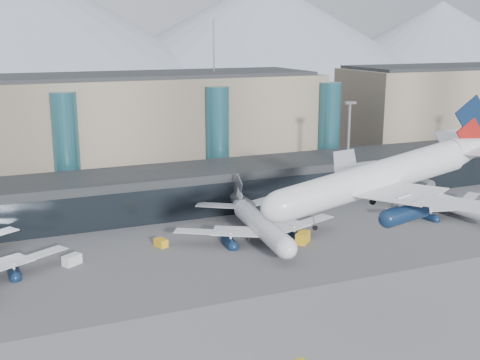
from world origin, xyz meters
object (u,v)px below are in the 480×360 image
(veh_a, at_px, (72,260))
(veh_b, at_px, (161,243))
(lightmast_mid, at_px, (348,146))
(veh_g, at_px, (395,217))
(jet_parked_right, at_px, (437,196))
(jet_parked_mid, at_px, (256,216))
(veh_d, at_px, (427,200))
(hero_jet, at_px, (395,166))
(veh_h, at_px, (303,238))

(veh_a, bearing_deg, veh_b, -23.41)
(lightmast_mid, xyz_separation_m, veh_b, (-52.18, -13.72, -13.61))
(lightmast_mid, xyz_separation_m, veh_g, (2.52, -17.13, -13.72))
(veh_g, bearing_deg, jet_parked_right, 90.89)
(lightmast_mid, height_order, jet_parked_mid, lightmast_mid)
(veh_a, height_order, veh_d, veh_a)
(hero_jet, xyz_separation_m, jet_parked_right, (46.05, 43.54, -20.21))
(lightmast_mid, bearing_deg, jet_parked_right, -45.44)
(veh_d, bearing_deg, lightmast_mid, 88.48)
(veh_g, bearing_deg, veh_d, 112.64)
(lightmast_mid, relative_size, veh_b, 9.16)
(hero_jet, distance_m, veh_d, 74.25)
(jet_parked_mid, distance_m, veh_a, 38.35)
(veh_h, bearing_deg, veh_d, -26.83)
(veh_h, bearing_deg, lightmast_mid, -2.28)
(hero_jet, xyz_separation_m, veh_a, (-39.45, 42.43, -23.27))
(jet_parked_right, bearing_deg, veh_d, -31.86)
(veh_a, bearing_deg, veh_h, -40.56)
(lightmast_mid, distance_m, veh_b, 55.65)
(veh_d, distance_m, veh_h, 45.31)
(lightmast_mid, bearing_deg, veh_a, -166.51)
(jet_parked_mid, height_order, veh_b, jet_parked_mid)
(veh_d, bearing_deg, veh_g, 141.68)
(lightmast_mid, relative_size, veh_d, 8.93)
(hero_jet, bearing_deg, veh_g, 56.12)
(veh_d, bearing_deg, veh_a, 118.81)
(veh_d, height_order, veh_h, veh_h)
(veh_b, bearing_deg, lightmast_mid, -95.07)
(veh_a, height_order, veh_h, veh_h)
(veh_b, distance_m, veh_g, 54.81)
(lightmast_mid, xyz_separation_m, hero_jet, (-30.60, -59.23, 9.80))
(lightmast_mid, relative_size, veh_a, 7.60)
(jet_parked_right, height_order, veh_g, jet_parked_right)
(veh_h, bearing_deg, veh_g, -33.37)
(jet_parked_mid, distance_m, jet_parked_right, 47.34)
(lightmast_mid, relative_size, veh_h, 6.40)
(hero_jet, distance_m, veh_b, 55.54)
(lightmast_mid, bearing_deg, veh_d, -25.05)
(hero_jet, relative_size, jet_parked_right, 1.19)
(hero_jet, distance_m, veh_h, 43.66)
(veh_g, xyz_separation_m, veh_h, (-27.16, -5.54, 0.41))
(veh_a, bearing_deg, jet_parked_right, -32.44)
(veh_g, bearing_deg, lightmast_mid, -177.14)
(veh_b, height_order, veh_d, veh_d)
(jet_parked_right, xyz_separation_m, veh_h, (-40.08, -6.99, -2.90))
(veh_b, bearing_deg, veh_h, -127.81)
(lightmast_mid, bearing_deg, veh_h, -137.38)
(veh_d, bearing_deg, jet_parked_mid, 121.31)
(jet_parked_mid, height_order, jet_parked_right, jet_parked_mid)
(jet_parked_mid, bearing_deg, jet_parked_right, -85.17)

